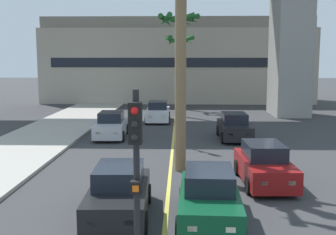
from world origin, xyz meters
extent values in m
cube|color=#DBCC4C|center=(0.00, 24.00, 0.00)|extent=(0.14, 56.00, 0.01)
cube|color=gray|center=(9.67, 36.15, 6.94)|extent=(2.80, 4.40, 13.87)
cube|color=#BCB29E|center=(0.00, 48.37, 4.01)|extent=(29.57, 8.00, 8.03)
cube|color=gray|center=(0.00, 48.37, 8.63)|extent=(28.98, 7.20, 1.20)
cube|color=black|center=(0.00, 44.35, 4.42)|extent=(26.62, 0.04, 1.00)
cube|color=#B7BABF|center=(-3.81, 25.07, 0.58)|extent=(1.85, 4.16, 0.80)
cube|color=black|center=(-3.82, 25.22, 1.26)|extent=(1.47, 2.10, 0.60)
cube|color=#F2EDCC|center=(-3.27, 23.08, 0.63)|extent=(0.24, 0.09, 0.14)
cube|color=#F2EDCC|center=(-4.20, 23.04, 0.63)|extent=(0.24, 0.09, 0.14)
cylinder|color=black|center=(-2.96, 23.83, 0.32)|extent=(0.24, 0.65, 0.64)
cylinder|color=black|center=(-4.57, 23.77, 0.32)|extent=(0.24, 0.65, 0.64)
cylinder|color=black|center=(-3.05, 26.37, 0.32)|extent=(0.24, 0.65, 0.64)
cylinder|color=black|center=(-4.67, 26.31, 0.32)|extent=(0.24, 0.65, 0.64)
cube|color=#0C4728|center=(1.27, 11.62, 0.58)|extent=(1.86, 4.16, 0.80)
cube|color=black|center=(1.28, 11.77, 1.26)|extent=(1.47, 2.10, 0.60)
cube|color=#F2EDCC|center=(1.66, 9.59, 0.63)|extent=(0.24, 0.09, 0.14)
cube|color=#F2EDCC|center=(0.73, 9.63, 0.63)|extent=(0.24, 0.09, 0.14)
cylinder|color=black|center=(2.03, 10.32, 0.32)|extent=(0.24, 0.65, 0.64)
cylinder|color=black|center=(0.42, 10.38, 0.32)|extent=(0.24, 0.65, 0.64)
cylinder|color=black|center=(2.13, 12.86, 0.32)|extent=(0.24, 0.65, 0.64)
cylinder|color=black|center=(0.52, 12.92, 0.32)|extent=(0.24, 0.65, 0.64)
cube|color=black|center=(3.64, 24.76, 0.58)|extent=(1.75, 4.12, 0.80)
cube|color=black|center=(3.64, 24.91, 1.26)|extent=(1.42, 2.07, 0.60)
cube|color=#F2EDCC|center=(4.14, 22.75, 0.63)|extent=(0.24, 0.08, 0.14)
cube|color=#F2EDCC|center=(3.20, 22.74, 0.63)|extent=(0.24, 0.08, 0.14)
cylinder|color=black|center=(4.47, 23.50, 0.32)|extent=(0.23, 0.64, 0.64)
cylinder|color=black|center=(2.85, 23.48, 0.32)|extent=(0.23, 0.64, 0.64)
cylinder|color=black|center=(4.43, 26.04, 0.32)|extent=(0.23, 0.64, 0.64)
cylinder|color=black|center=(2.82, 26.02, 0.32)|extent=(0.23, 0.64, 0.64)
cube|color=white|center=(-1.31, 31.84, 0.58)|extent=(1.76, 4.13, 0.80)
cube|color=black|center=(-1.31, 31.99, 1.26)|extent=(1.43, 2.07, 0.60)
cube|color=#F2EDCC|center=(-0.81, 29.84, 0.63)|extent=(0.24, 0.08, 0.14)
cube|color=#F2EDCC|center=(-1.75, 29.82, 0.63)|extent=(0.24, 0.08, 0.14)
cylinder|color=black|center=(-0.48, 30.58, 0.32)|extent=(0.23, 0.64, 0.64)
cylinder|color=black|center=(-2.10, 30.55, 0.32)|extent=(0.23, 0.64, 0.64)
cylinder|color=black|center=(-0.52, 33.12, 0.32)|extent=(0.23, 0.64, 0.64)
cylinder|color=black|center=(-2.14, 33.10, 0.32)|extent=(0.23, 0.64, 0.64)
cube|color=black|center=(-1.42, 11.95, 0.58)|extent=(1.85, 4.16, 0.80)
cube|color=black|center=(-1.42, 12.10, 1.26)|extent=(1.47, 2.10, 0.60)
cube|color=#F2EDCC|center=(-0.87, 9.96, 0.63)|extent=(0.24, 0.09, 0.14)
cube|color=#F2EDCC|center=(-1.81, 9.93, 0.63)|extent=(0.24, 0.09, 0.14)
cylinder|color=black|center=(-0.56, 10.71, 0.32)|extent=(0.24, 0.65, 0.64)
cylinder|color=black|center=(-2.18, 10.65, 0.32)|extent=(0.24, 0.65, 0.64)
cylinder|color=black|center=(-0.66, 13.25, 0.32)|extent=(0.24, 0.65, 0.64)
cylinder|color=black|center=(-2.27, 13.19, 0.32)|extent=(0.24, 0.65, 0.64)
cube|color=maroon|center=(3.64, 15.58, 0.58)|extent=(1.82, 4.15, 0.80)
cube|color=black|center=(3.64, 15.73, 1.26)|extent=(1.46, 2.09, 0.60)
cube|color=#F2EDCC|center=(4.17, 13.59, 0.63)|extent=(0.24, 0.09, 0.14)
cube|color=#F2EDCC|center=(3.24, 13.56, 0.63)|extent=(0.24, 0.09, 0.14)
cylinder|color=black|center=(4.49, 14.33, 0.32)|extent=(0.24, 0.65, 0.64)
cylinder|color=black|center=(2.87, 14.29, 0.32)|extent=(0.24, 0.65, 0.64)
cylinder|color=black|center=(4.41, 16.88, 0.32)|extent=(0.24, 0.65, 0.64)
cylinder|color=black|center=(2.80, 16.83, 0.32)|extent=(0.24, 0.65, 0.64)
cylinder|color=black|center=(-0.39, 7.37, 2.10)|extent=(0.12, 0.12, 4.20)
cube|color=black|center=(-0.39, 7.23, 3.60)|extent=(0.24, 0.20, 0.76)
sphere|color=red|center=(-0.39, 7.13, 3.84)|extent=(0.14, 0.14, 0.14)
sphere|color=black|center=(-0.39, 7.13, 3.60)|extent=(0.14, 0.14, 0.14)
sphere|color=black|center=(-0.39, 7.13, 3.36)|extent=(0.14, 0.14, 0.14)
cube|color=black|center=(-0.39, 7.25, 2.40)|extent=(0.20, 0.16, 0.24)
cube|color=orange|center=(-0.39, 7.17, 2.40)|extent=(0.12, 0.03, 0.12)
cylinder|color=black|center=(0.31, 22.65, 2.10)|extent=(0.12, 0.12, 4.20)
cube|color=black|center=(0.31, 22.51, 3.60)|extent=(0.24, 0.20, 0.76)
sphere|color=red|center=(0.31, 22.41, 3.84)|extent=(0.14, 0.14, 0.14)
sphere|color=black|center=(0.31, 22.41, 3.60)|extent=(0.14, 0.14, 0.14)
sphere|color=black|center=(0.31, 22.41, 3.36)|extent=(0.14, 0.14, 0.14)
cube|color=black|center=(0.31, 22.53, 2.40)|extent=(0.20, 0.16, 0.24)
cube|color=orange|center=(0.31, 22.45, 2.40)|extent=(0.12, 0.03, 0.12)
cylinder|color=brown|center=(0.31, 40.37, 3.33)|extent=(0.39, 0.39, 6.67)
sphere|color=#236028|center=(0.31, 40.37, 6.82)|extent=(0.60, 0.60, 0.60)
cone|color=#236028|center=(1.21, 40.45, 6.49)|extent=(0.60, 1.88, 1.03)
cone|color=#236028|center=(0.74, 41.16, 6.56)|extent=(1.84, 1.29, 0.91)
cone|color=#236028|center=(-0.23, 41.10, 6.57)|extent=(1.76, 1.45, 0.89)
cone|color=#236028|center=(-0.60, 40.33, 6.46)|extent=(0.52, 1.86, 1.07)
cone|color=#236028|center=(-0.14, 39.58, 6.46)|extent=(1.82, 1.28, 1.07)
cone|color=#236028|center=(0.87, 39.66, 6.55)|extent=(1.73, 1.50, 0.93)
cylinder|color=brown|center=(0.23, 35.11, 4.06)|extent=(0.36, 0.36, 8.11)
sphere|color=#236028|center=(0.23, 35.11, 8.26)|extent=(0.60, 0.60, 0.60)
cone|color=#236028|center=(1.37, 35.14, 7.96)|extent=(0.49, 2.33, 1.02)
cone|color=#236028|center=(1.16, 35.78, 8.01)|extent=(1.71, 2.14, 0.93)
cone|color=#236028|center=(0.28, 36.25, 7.94)|extent=(2.33, 0.54, 1.04)
cone|color=#236028|center=(-0.37, 36.08, 8.00)|extent=(2.20, 1.60, 0.94)
cone|color=#236028|center=(-0.82, 35.55, 7.92)|extent=(1.29, 2.30, 1.08)
cone|color=#236028|center=(-0.84, 34.71, 7.97)|extent=(1.23, 2.32, 1.00)
cone|color=#236028|center=(-0.38, 34.15, 7.90)|extent=(2.18, 1.61, 1.11)
cone|color=#236028|center=(0.40, 33.99, 7.98)|extent=(2.36, 0.79, 0.97)
cone|color=#236028|center=(1.09, 34.36, 8.05)|extent=(1.86, 2.04, 0.85)
cylinder|color=brown|center=(0.42, 17.45, 4.44)|extent=(0.48, 0.48, 8.87)
camera|label=1|loc=(0.43, -0.28, 4.74)|focal=45.22mm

